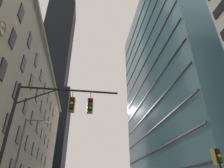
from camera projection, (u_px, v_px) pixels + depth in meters
dark_skyscraper at (54, 65)px, 106.95m from camera, size 22.66×22.66×216.15m
glass_office_midrise at (181, 80)px, 46.14m from camera, size 17.97×37.21×49.56m
traffic_signal_mast at (54, 117)px, 12.88m from camera, size 7.11×0.63×7.78m
traffic_light_near_right at (218, 160)px, 12.87m from camera, size 0.40×0.63×3.75m
street_lamppost at (23, 151)px, 18.56m from camera, size 2.35×0.32×7.79m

